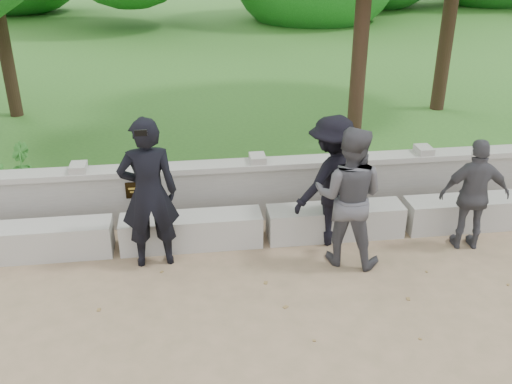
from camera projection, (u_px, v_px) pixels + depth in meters
ground at (103, 343)px, 5.99m from camera, size 80.00×80.00×0.00m
lawn at (148, 56)px, 18.49m from camera, size 40.00×22.00×0.25m
concrete_bench at (116, 236)px, 7.60m from camera, size 11.90×0.45×0.45m
parapet_wall at (119, 197)px, 8.12m from camera, size 12.50×0.35×0.90m
man_main at (149, 194)px, 7.00m from camera, size 0.76×0.68×1.97m
visitor_left at (349, 197)px, 7.09m from camera, size 1.10×1.01×1.83m
visitor_mid at (332, 181)px, 7.58m from camera, size 1.34×1.14×1.79m
visitor_right at (474, 195)px, 7.47m from camera, size 0.95×0.52×1.54m
shrub_a at (0, 178)px, 8.58m from camera, size 0.29×0.34×0.54m
shrub_b at (21, 165)px, 8.89m from camera, size 0.44×0.47×0.68m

